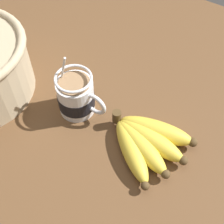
# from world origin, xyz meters

# --- Properties ---
(table) EXTENTS (1.21, 1.21, 0.04)m
(table) POSITION_xyz_m (0.00, 0.00, 0.02)
(table) COLOR brown
(table) RESTS_ON ground
(coffee_mug) EXTENTS (0.14, 0.08, 0.16)m
(coffee_mug) POSITION_xyz_m (-0.04, 0.04, 0.09)
(coffee_mug) COLOR silver
(coffee_mug) RESTS_ON table
(banana_bunch) EXTENTS (0.19, 0.17, 0.05)m
(banana_bunch) POSITION_xyz_m (0.14, 0.03, 0.06)
(banana_bunch) COLOR #4C381E
(banana_bunch) RESTS_ON table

